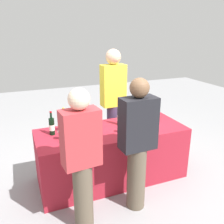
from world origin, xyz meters
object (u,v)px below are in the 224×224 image
object	(u,v)px
wine_glass_2	(122,126)
guest_1	(137,142)
wine_bottle_1	(64,123)
wine_bottle_3	(96,119)
wine_bottle_5	(156,112)
wine_bottle_4	(119,117)
wine_glass_1	(82,135)
guest_0	(82,158)
wine_glass_0	(61,132)
wine_bottle_0	(52,126)
wine_glass_5	(152,122)
server_pouring	(113,99)
wine_bottle_2	(87,122)
wine_glass_4	(146,123)
wine_glass_3	(137,122)
ice_bucket	(148,115)

from	to	relation	value
wine_glass_2	guest_1	bearing A→B (deg)	-94.08
wine_bottle_1	wine_bottle_3	size ratio (longest dim) A/B	1.13
wine_bottle_5	wine_bottle_3	bearing A→B (deg)	177.66
wine_bottle_4	wine_glass_1	distance (m)	0.72
wine_bottle_4	wine_glass_2	xyz separation A→B (m)	(-0.09, -0.28, -0.02)
wine_bottle_3	wine_glass_2	size ratio (longest dim) A/B	2.20
wine_bottle_1	guest_0	size ratio (longest dim) A/B	0.22
guest_0	guest_1	distance (m)	0.67
wine_bottle_3	guest_0	size ratio (longest dim) A/B	0.19
wine_bottle_5	wine_glass_0	distance (m)	1.50
wine_bottle_3	guest_1	world-z (taller)	guest_1
guest_1	wine_bottle_0	bearing A→B (deg)	134.22
wine_glass_1	guest_1	size ratio (longest dim) A/B	0.08
wine_bottle_1	wine_glass_0	distance (m)	0.24
wine_glass_5	guest_1	size ratio (longest dim) A/B	0.09
wine_bottle_0	wine_bottle_5	distance (m)	1.55
wine_bottle_5	wine_glass_2	world-z (taller)	wine_bottle_5
server_pouring	guest_0	xyz separation A→B (m)	(-0.91, -1.40, -0.14)
wine_bottle_2	server_pouring	world-z (taller)	server_pouring
wine_bottle_0	wine_glass_2	size ratio (longest dim) A/B	2.34
wine_bottle_1	wine_glass_4	xyz separation A→B (m)	(1.03, -0.35, -0.02)
wine_bottle_3	wine_bottle_5	xyz separation A→B (m)	(0.94, -0.04, 0.00)
wine_glass_0	wine_glass_2	xyz separation A→B (m)	(0.78, -0.08, -0.01)
wine_bottle_0	wine_glass_2	xyz separation A→B (m)	(0.85, -0.28, -0.02)
wine_glass_5	wine_glass_1	bearing A→B (deg)	-177.62
wine_glass_1	wine_glass_4	distance (m)	0.89
guest_0	wine_bottle_3	bearing A→B (deg)	58.27
wine_glass_2	wine_glass_4	size ratio (longest dim) A/B	0.98
wine_bottle_0	guest_1	bearing A→B (deg)	-44.33
wine_bottle_4	wine_bottle_3	bearing A→B (deg)	168.43
wine_bottle_3	wine_glass_0	xyz separation A→B (m)	(-0.54, -0.27, 0.00)
wine_bottle_0	wine_glass_5	world-z (taller)	wine_bottle_0
wine_bottle_0	wine_bottle_5	world-z (taller)	wine_bottle_0
server_pouring	guest_0	bearing A→B (deg)	55.39
wine_bottle_5	wine_bottle_4	bearing A→B (deg)	-177.24
wine_bottle_5	guest_0	size ratio (longest dim) A/B	0.20
wine_glass_3	guest_1	world-z (taller)	guest_1
wine_glass_1	guest_0	size ratio (longest dim) A/B	0.08
wine_bottle_5	guest_1	distance (m)	1.10
wine_bottle_1	wine_glass_3	size ratio (longest dim) A/B	2.67
wine_glass_4	server_pouring	size ratio (longest dim) A/B	0.08
wine_glass_2	wine_bottle_3	bearing A→B (deg)	124.94
wine_bottle_5	wine_bottle_2	bearing A→B (deg)	-178.10
wine_glass_2	ice_bucket	distance (m)	0.59
wine_bottle_0	server_pouring	world-z (taller)	server_pouring
wine_bottle_0	wine_bottle_3	world-z (taller)	wine_bottle_0
wine_bottle_5	wine_bottle_0	bearing A→B (deg)	-179.09
wine_bottle_3	guest_1	distance (m)	0.88
wine_glass_4	guest_0	distance (m)	1.18
wine_glass_2	guest_0	world-z (taller)	guest_0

